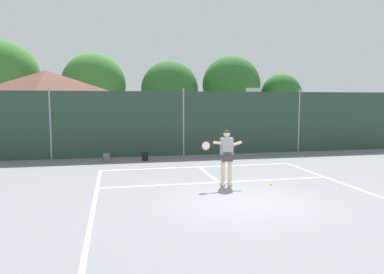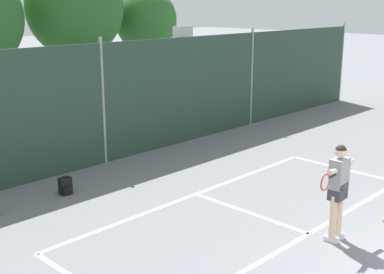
% 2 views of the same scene
% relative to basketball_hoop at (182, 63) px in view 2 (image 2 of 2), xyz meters
% --- Properties ---
extents(chainlink_fence, '(26.09, 0.09, 3.45)m').
position_rel_basketball_hoop_xyz_m(chainlink_fence, '(-4.31, -1.30, -0.66)').
color(chainlink_fence, '#284233').
rests_on(chainlink_fence, ground).
extents(basketball_hoop, '(0.90, 0.67, 3.55)m').
position_rel_basketball_hoop_xyz_m(basketball_hoop, '(0.00, 0.00, 0.00)').
color(basketball_hoop, yellow).
rests_on(basketball_hoop, ground).
extents(tennis_player, '(1.43, 0.30, 1.85)m').
position_rel_basketball_hoop_xyz_m(tennis_player, '(-4.20, -8.30, -1.20)').
color(tennis_player, silver).
rests_on(tennis_player, ground).
extents(tennis_ball, '(0.07, 0.07, 0.07)m').
position_rel_basketball_hoop_xyz_m(tennis_ball, '(-2.73, -8.60, -2.28)').
color(tennis_ball, '#CCE033').
rests_on(tennis_ball, ground).
extents(backpack_black, '(0.29, 0.25, 0.46)m').
position_rel_basketball_hoop_xyz_m(backpack_black, '(-6.41, -2.61, -2.12)').
color(backpack_black, black).
rests_on(backpack_black, ground).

